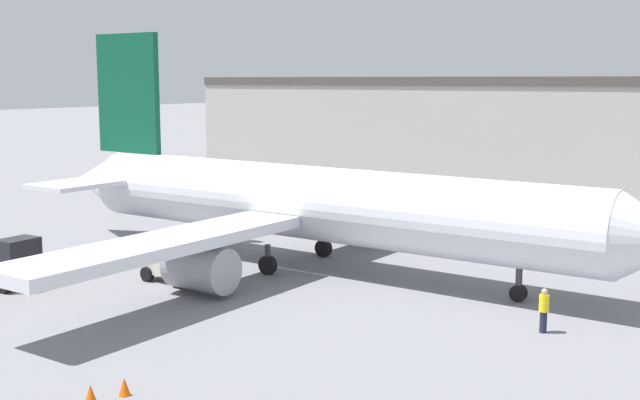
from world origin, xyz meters
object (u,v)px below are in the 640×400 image
Objects in this scene: airplane at (304,203)px; belt_loader_truck at (177,261)px; safety_cone_near at (91,394)px; ground_crew_worker at (544,309)px; safety_cone_far at (124,386)px; baggage_tug at (12,264)px.

belt_loader_truck is at bearing -116.14° from airplane.
safety_cone_near is (7.96, -11.36, -0.72)m from belt_loader_truck.
safety_cone_near is (5.11, -17.24, -2.93)m from airplane.
ground_crew_worker is at bearing 9.70° from belt_loader_truck.
airplane is 14.07m from ground_crew_worker.
belt_loader_truck is at bearing 128.60° from safety_cone_far.
airplane reaches higher than belt_loader_truck.
airplane is 6.90m from belt_loader_truck.
safety_cone_near is at bearing -29.26° from baggage_tug.
ground_crew_worker is 3.02× the size of safety_cone_near.
ground_crew_worker reaches higher than safety_cone_far.
baggage_tug is 5.02× the size of safety_cone_near.
belt_loader_truck is at bearing 125.01° from safety_cone_near.
safety_cone_near and safety_cone_far have the same top height.
baggage_tug is 7.33m from belt_loader_truck.
belt_loader_truck is at bearing 38.00° from baggage_tug.
baggage_tug reaches higher than ground_crew_worker.
safety_cone_near is at bearing -95.86° from ground_crew_worker.
safety_cone_far is at bearing 68.20° from safety_cone_near.
safety_cone_far is (5.48, -16.31, -2.93)m from airplane.
ground_crew_worker is (13.44, -3.42, -2.32)m from airplane.
baggage_tug is 5.02× the size of safety_cone_far.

